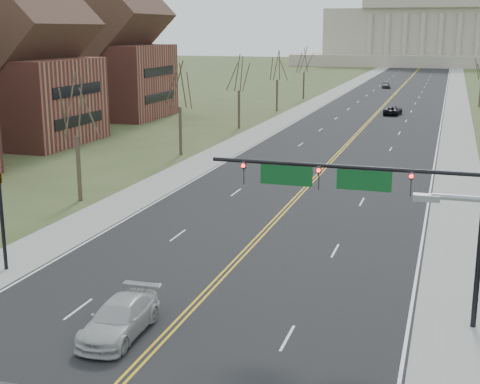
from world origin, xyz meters
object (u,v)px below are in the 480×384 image
Objects in this scene: signal_left at (1,203)px; car_far_sb at (386,84)px; car_far_nb at (393,110)px; car_sb_inner_second at (119,318)px; signal_mast at (362,191)px.

signal_left reaches higher than car_far_sb.
car_far_sb reaches higher than car_far_nb.
signal_left reaches higher than car_far_nb.
car_far_nb is 48.87m from car_far_sb.
car_far_nb is at bearing 84.90° from car_sb_inner_second.
car_sb_inner_second is 80.62m from car_far_nb.
car_far_sb is (-1.19, 129.04, 0.02)m from car_sb_inner_second.
signal_left is at bearing 86.00° from car_far_nb.
signal_mast is at bearing -0.00° from signal_left.
car_far_nb is at bearing -90.06° from car_far_sb.
signal_mast is at bearing -91.84° from car_far_sb.
car_far_nb is 1.07× the size of car_far_sb.
car_far_nb is (14.07, 75.17, -3.03)m from signal_left.
signal_mast is 2.02× the size of signal_left.
signal_mast reaches higher than car_far_nb.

